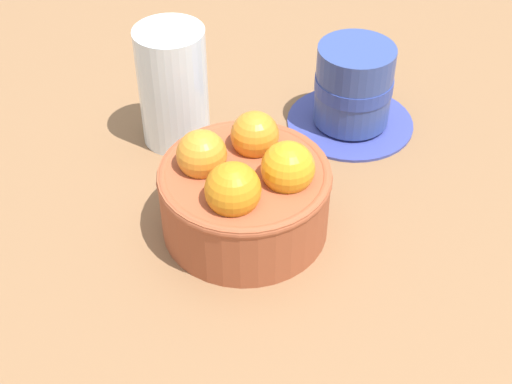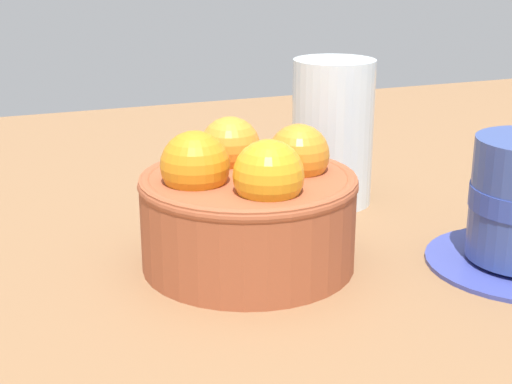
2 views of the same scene
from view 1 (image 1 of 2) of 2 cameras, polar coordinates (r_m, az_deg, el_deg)
name	(u,v)px [view 1 (image 1 of 2)]	position (r cm, az deg, el deg)	size (l,w,h in cm)	color
ground_plane	(245,241)	(64.92, -0.83, -3.85)	(135.89, 106.09, 3.64)	brown
terracotta_bowl	(245,191)	(60.78, -0.87, 0.09)	(14.40, 14.40, 9.52)	#9E4C2D
coffee_cup	(353,90)	(73.54, 7.56, 7.85)	(12.80, 12.80, 8.74)	#384294
water_glass	(173,86)	(70.45, -6.46, 8.16)	(6.60, 6.60, 11.85)	silver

